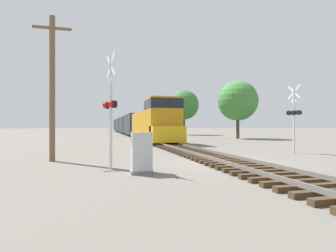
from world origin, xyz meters
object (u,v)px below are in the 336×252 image
(crossing_signal_far, at_px, (294,114))
(relay_cabinet, at_px, (141,153))
(freight_train, at_px, (128,125))
(crossing_signal_near, at_px, (110,106))
(tree_mid_background, at_px, (184,105))
(utility_pole, at_px, (52,86))
(tree_far_right, at_px, (238,101))

(crossing_signal_far, relative_size, relay_cabinet, 2.90)
(freight_train, relative_size, crossing_signal_near, 15.93)
(tree_mid_background, bearing_deg, freight_train, 140.21)
(crossing_signal_far, bearing_deg, crossing_signal_near, 91.99)
(freight_train, bearing_deg, utility_pole, -100.33)
(freight_train, xyz_separation_m, relay_cabinet, (-4.25, -48.43, -1.22))
(tree_far_right, bearing_deg, relay_cabinet, -126.20)
(crossing_signal_near, xyz_separation_m, utility_pole, (-2.70, 3.21, 1.20))
(tree_far_right, xyz_separation_m, tree_mid_background, (-2.40, 16.75, 0.71))
(freight_train, height_order, crossing_signal_far, crossing_signal_far)
(crossing_signal_near, relative_size, crossing_signal_far, 1.05)
(relay_cabinet, height_order, tree_mid_background, tree_mid_background)
(crossing_signal_far, xyz_separation_m, tree_mid_background, (3.87, 35.12, 3.44))
(relay_cabinet, height_order, tree_far_right, tree_far_right)
(crossing_signal_far, distance_m, utility_pole, 14.50)
(crossing_signal_near, distance_m, crossing_signal_far, 12.28)
(relay_cabinet, bearing_deg, tree_mid_background, 69.98)
(crossing_signal_far, bearing_deg, tree_mid_background, -21.34)
(crossing_signal_near, bearing_deg, tree_mid_background, 140.63)
(freight_train, distance_m, relay_cabinet, 48.63)
(crossing_signal_far, bearing_deg, tree_far_right, -33.89)
(freight_train, distance_m, crossing_signal_far, 44.15)
(utility_pole, distance_m, tree_far_right, 27.98)
(crossing_signal_far, relative_size, tree_far_right, 0.55)
(freight_train, height_order, tree_far_right, tree_far_right)
(utility_pole, relative_size, tree_far_right, 0.90)
(utility_pole, distance_m, tree_mid_background, 40.01)
(crossing_signal_near, relative_size, tree_mid_background, 0.52)
(freight_train, bearing_deg, relay_cabinet, -95.02)
(crossing_signal_far, bearing_deg, utility_pole, 76.49)
(crossing_signal_near, xyz_separation_m, tree_mid_background, (15.61, 38.72, 3.40))
(freight_train, xyz_separation_m, tree_mid_background, (10.27, -8.56, 3.98))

